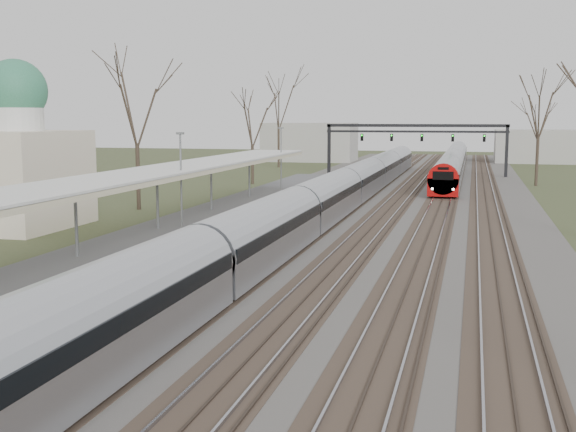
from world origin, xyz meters
name	(u,v)px	position (x,y,z in m)	size (l,w,h in m)	color
track_bed	(384,205)	(0.26, 55.00, 0.06)	(24.00, 160.00, 0.22)	#474442
platform	(184,229)	(-9.05, 37.50, 0.50)	(3.50, 69.00, 1.00)	#9E9B93
canopy	(148,175)	(-9.05, 32.99, 3.93)	(4.10, 50.00, 3.11)	slate
signal_gantry	(416,134)	(0.29, 84.99, 4.91)	(21.00, 0.59, 6.08)	black
tree_west_far	(136,101)	(-17.00, 48.00, 8.02)	(5.50, 5.50, 11.33)	#2D231C
train_near	(344,189)	(-2.50, 53.01, 1.48)	(2.62, 90.21, 3.05)	#AEB1B9
train_far	(453,162)	(4.50, 90.06, 1.48)	(2.62, 60.21, 3.05)	#AEB1B9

